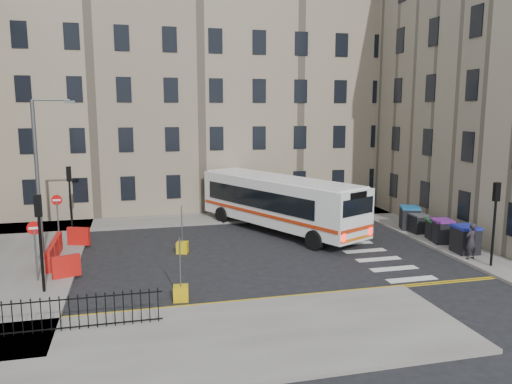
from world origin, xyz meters
name	(u,v)px	position (x,y,z in m)	size (l,w,h in m)	color
ground	(289,250)	(0.00, 0.00, 0.00)	(120.00, 120.00, 0.00)	black
pavement_north	(168,221)	(-6.00, 8.60, 0.07)	(36.00, 3.20, 0.15)	slate
pavement_east	(398,224)	(9.00, 4.00, 0.07)	(2.40, 26.00, 0.15)	slate
pavement_west	(18,262)	(-14.00, 1.00, 0.07)	(6.00, 22.00, 0.15)	slate
pavement_sw	(177,344)	(-7.00, -10.00, 0.07)	(20.00, 6.00, 0.15)	slate
terrace_north	(146,97)	(-7.00, 15.50, 8.62)	(38.30, 10.80, 17.20)	gray
traffic_light_east	(495,211)	(8.60, -5.50, 2.87)	(0.28, 0.22, 4.10)	black
traffic_light_nw	(70,189)	(-12.00, 6.50, 2.87)	(0.28, 0.22, 4.10)	black
traffic_light_sw	(40,228)	(-12.00, -4.00, 2.87)	(0.28, 0.22, 4.10)	black
streetlamp	(37,175)	(-13.00, 2.00, 4.34)	(0.50, 0.22, 8.14)	#595B5E
no_entry_north	(57,208)	(-12.50, 4.50, 2.08)	(0.60, 0.08, 3.00)	#595B5E
no_entry_south	(35,239)	(-12.50, -2.50, 2.08)	(0.60, 0.08, 3.00)	#595B5E
roadworks_barriers	(62,250)	(-11.84, 0.50, 0.65)	(1.66, 6.26, 1.00)	red
iron_railings	(46,316)	(-11.25, -8.20, 0.75)	(7.80, 0.04, 1.20)	black
bus	(279,201)	(0.67, 4.19, 1.96)	(8.02, 12.41, 3.39)	white
wheelie_bin_a	(465,239)	(8.77, -3.26, 0.88)	(1.24, 1.40, 1.46)	black
wheelie_bin_b	(442,231)	(8.81, -1.14, 0.82)	(1.26, 1.39, 1.34)	black
wheelie_bin_c	(435,229)	(8.88, -0.39, 0.74)	(1.13, 1.23, 1.16)	black
wheelie_bin_d	(418,223)	(8.79, 1.26, 0.74)	(0.95, 1.09, 1.17)	black
wheelie_bin_e	(410,218)	(8.77, 2.26, 0.88)	(1.53, 1.63, 1.45)	black
pedestrian	(471,241)	(8.31, -4.31, 1.09)	(0.68, 0.45, 1.87)	black
bollard_yellow	(182,248)	(-5.76, 0.81, 0.30)	(0.60, 0.60, 0.60)	gold
bollard_chevron	(181,293)	(-6.49, -6.00, 0.30)	(0.60, 0.60, 0.60)	gold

